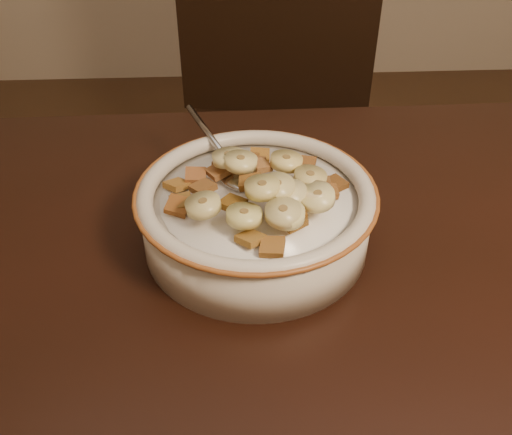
{
  "coord_description": "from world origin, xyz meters",
  "views": [
    {
      "loc": [
        -0.25,
        -0.27,
        1.12
      ],
      "look_at": [
        -0.23,
        0.17,
        0.78
      ],
      "focal_mm": 40.0,
      "sensor_mm": 36.0,
      "label": 1
    }
  ],
  "objects": [
    {
      "name": "cereal_square_13",
      "position": [
        -0.26,
        0.2,
        0.81
      ],
      "size": [
        0.03,
        0.03,
        0.01
      ],
      "primitive_type": "cube",
      "rotation": [
        -0.07,
        -0.15,
        0.54
      ],
      "color": "#9C5E32",
      "rests_on": "milk"
    },
    {
      "name": "banana_slice_1",
      "position": [
        -0.25,
        0.2,
        0.83
      ],
      "size": [
        0.04,
        0.04,
        0.01
      ],
      "primitive_type": "cylinder",
      "rotation": [
        0.02,
        0.13,
        2.32
      ],
      "color": "#FDE29A",
      "rests_on": "milk"
    },
    {
      "name": "cereal_square_4",
      "position": [
        -0.17,
        0.21,
        0.81
      ],
      "size": [
        0.03,
        0.03,
        0.01
      ],
      "primitive_type": "cube",
      "rotation": [
        -0.23,
        0.02,
        2.82
      ],
      "color": "brown",
      "rests_on": "milk"
    },
    {
      "name": "banana_slice_6",
      "position": [
        -0.18,
        0.17,
        0.82
      ],
      "size": [
        0.04,
        0.04,
        0.01
      ],
      "primitive_type": "cylinder",
      "rotation": [
        0.09,
        0.06,
        0.75
      ],
      "color": "#D1BB6D",
      "rests_on": "milk"
    },
    {
      "name": "banana_slice_5",
      "position": [
        -0.22,
        0.14,
        0.84
      ],
      "size": [
        0.03,
        0.03,
        0.01
      ],
      "primitive_type": "cylinder",
      "rotation": [
        -0.02,
        -0.05,
        0.02
      ],
      "color": "#CDBB6C",
      "rests_on": "milk"
    },
    {
      "name": "cereal_square_17",
      "position": [
        -0.15,
        0.18,
        0.81
      ],
      "size": [
        0.03,
        0.03,
        0.01
      ],
      "primitive_type": "cube",
      "rotation": [
        0.02,
        0.01,
        0.58
      ],
      "color": "brown",
      "rests_on": "milk"
    },
    {
      "name": "cereal_square_3",
      "position": [
        -0.28,
        0.2,
        0.81
      ],
      "size": [
        0.02,
        0.02,
        0.01
      ],
      "primitive_type": "cube",
      "rotation": [
        0.07,
        -0.12,
        1.57
      ],
      "color": "brown",
      "rests_on": "milk"
    },
    {
      "name": "cereal_bowl",
      "position": [
        -0.23,
        0.17,
        0.78
      ],
      "size": [
        0.22,
        0.22,
        0.05
      ],
      "primitive_type": "cylinder",
      "color": "beige",
      "rests_on": "table"
    },
    {
      "name": "banana_slice_10",
      "position": [
        -0.21,
        0.14,
        0.83
      ],
      "size": [
        0.04,
        0.04,
        0.01
      ],
      "primitive_type": "cylinder",
      "rotation": [
        -0.12,
        -0.07,
        2.37
      ],
      "color": "#C8BD6C",
      "rests_on": "milk"
    },
    {
      "name": "cereal_square_11",
      "position": [
        -0.18,
        0.17,
        0.81
      ],
      "size": [
        0.02,
        0.02,
        0.01
      ],
      "primitive_type": "cube",
      "rotation": [
        0.04,
        -0.15,
        3.02
      ],
      "color": "brown",
      "rests_on": "milk"
    },
    {
      "name": "banana_slice_9",
      "position": [
        -0.24,
        0.12,
        0.82
      ],
      "size": [
        0.04,
        0.04,
        0.01
      ],
      "primitive_type": "cylinder",
      "rotation": [
        -0.04,
        0.09,
        0.66
      ],
      "color": "#CCBE62",
      "rests_on": "milk"
    },
    {
      "name": "banana_slice_7",
      "position": [
        -0.2,
        0.11,
        0.82
      ],
      "size": [
        0.04,
        0.04,
        0.01
      ],
      "primitive_type": "cylinder",
      "rotation": [
        0.1,
        -0.1,
        0.5
      ],
      "color": "#FBEE93",
      "rests_on": "milk"
    },
    {
      "name": "cereal_square_10",
      "position": [
        -0.22,
        0.19,
        0.82
      ],
      "size": [
        0.03,
        0.03,
        0.01
      ],
      "primitive_type": "cube",
      "rotation": [
        0.21,
        0.01,
        2.17
      ],
      "color": "#9B6933",
      "rests_on": "milk"
    },
    {
      "name": "cereal_square_20",
      "position": [
        -0.2,
        0.12,
        0.81
      ],
      "size": [
        0.03,
        0.03,
        0.01
      ],
      "primitive_type": "cube",
      "rotation": [
        0.01,
        -0.09,
        0.51
      ],
      "color": "brown",
      "rests_on": "milk"
    },
    {
      "name": "banana_slice_4",
      "position": [
        -0.17,
        0.14,
        0.82
      ],
      "size": [
        0.04,
        0.04,
        0.02
      ],
      "primitive_type": "cylinder",
      "rotation": [
        -0.13,
        0.08,
        1.0
      ],
      "color": "#CCB67E",
      "rests_on": "milk"
    },
    {
      "name": "spoon",
      "position": [
        -0.24,
        0.2,
        0.81
      ],
      "size": [
        0.06,
        0.06,
        0.01
      ],
      "primitive_type": "ellipsoid",
      "rotation": [
        0.0,
        0.0,
        3.58
      ],
      "color": "#ADADAE",
      "rests_on": "cereal_bowl"
    },
    {
      "name": "cereal_square_0",
      "position": [
        -0.16,
        0.17,
        0.81
      ],
      "size": [
        0.02,
        0.02,
        0.01
      ],
      "primitive_type": "cube",
      "rotation": [
        0.06,
        -0.14,
        3.12
      ],
      "color": "#935221",
      "rests_on": "milk"
    },
    {
      "name": "banana_slice_8",
      "position": [
        -0.21,
        0.11,
        0.83
      ],
      "size": [
        0.04,
        0.04,
        0.02
      ],
      "primitive_type": "cylinder",
      "rotation": [
        0.1,
        -0.1,
        0.53
      ],
      "color": "#D1BD7C",
      "rests_on": "milk"
    },
    {
      "name": "cereal_square_21",
      "position": [
        -0.23,
        0.21,
        0.82
      ],
      "size": [
        0.02,
        0.02,
        0.01
      ],
      "primitive_type": "cube",
      "rotation": [
        0.07,
        -0.17,
        1.46
      ],
      "color": "brown",
      "rests_on": "milk"
    },
    {
      "name": "cereal_square_14",
      "position": [
        -0.22,
        0.24,
        0.81
      ],
      "size": [
        0.02,
        0.02,
        0.01
      ],
      "primitive_type": "cube",
      "rotation": [
        0.07,
        -0.09,
        1.5
      ],
      "color": "#9C6A20",
      "rests_on": "milk"
    },
    {
      "name": "cereal_square_12",
      "position": [
        -0.2,
        0.13,
        0.82
      ],
      "size": [
        0.03,
        0.03,
        0.01
      ],
      "primitive_type": "cube",
      "rotation": [
        0.18,
        0.1,
        0.5
      ],
      "color": "#996419",
      "rests_on": "milk"
    },
    {
      "name": "cereal_square_15",
      "position": [
        -0.18,
        0.15,
        0.82
      ],
      "size": [
        0.03,
        0.03,
        0.01
      ],
      "primitive_type": "cube",
      "rotation": [
        -0.12,
        0.12,
        0.7
      ],
      "color": "olive",
      "rests_on": "milk"
    },
    {
      "name": "milk",
      "position": [
        -0.23,
        0.17,
        0.8
      ],
      "size": [
        0.18,
        0.18,
        0.0
      ],
      "primitive_type": "cylinder",
      "color": "white",
      "rests_on": "cereal_bowl"
    },
    {
      "name": "cereal_square_18",
      "position": [
        -0.3,
        0.15,
        0.81
      ],
      "size": [
        0.02,
        0.02,
        0.01
      ],
      "primitive_type": "cube",
      "rotation": [
        -0.16,
        -0.05,
        1.69
      ],
      "color": "brown",
      "rests_on": "milk"
    },
    {
      "name": "banana_slice_2",
      "position": [
        -0.27,
        0.13,
        0.83
      ],
      "size": [
        0.03,
        0.03,
        0.01
      ],
      "primitive_type": "cylinder",
      "rotation": [
        -0.14,
        0.01,
        1.64
      ],
      "color": "beige",
      "rests_on": "milk"
    },
    {
      "name": "banana_slice_3",
      "position": [
        -0.24,
        0.19,
        0.83
      ],
      "size": [
        0.04,
        0.04,
        0.01
      ],
      "primitive_type": "cylinder",
      "rotation": [
        0.05,
        -0.06,
        2.67
      ],
      "color": "beige",
      "rests_on": "milk"
    },
    {
      "name": "banana_slice_0",
      "position": [
        -0.2,
        0.19,
        0.83
      ],
      "size": [
        0.03,
        0.03,
        0.01
      ],
      "primitive_type": "cylinder",
      "rotation": [
        -0.04,
        0.1,
        0.06
      ],
      "color": "#EDD472",
      "rests_on": "milk"
    },
    {
      "name": "cereal_square_19",
      "position": [
        -0.3,
        0.19,
        0.81
      ],
      "size": [
        0.03,
        0.03,
        0.01
      ],
      "primitive_type": "cube",
      "rotation": [
        0.2,
        0.14,
        2.36
      ],
      "color": "#99601F",
      "rests_on": "milk"
    },
    {
      "name": "banana_slice_12",
      "position": [
        -0.2,
        0.14,
        0.83
      ],
      "size": [
        0.04,
        0.04,
        0.01
      ],
      "primitive_type": "cylinder",
      "rotation": [
        0.08,
        -0.09,
        0.16
      ],
      "color": "#F2E697",
      "rests_on": "milk"
    },
    {
      "name": "cereal_square_25",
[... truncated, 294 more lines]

